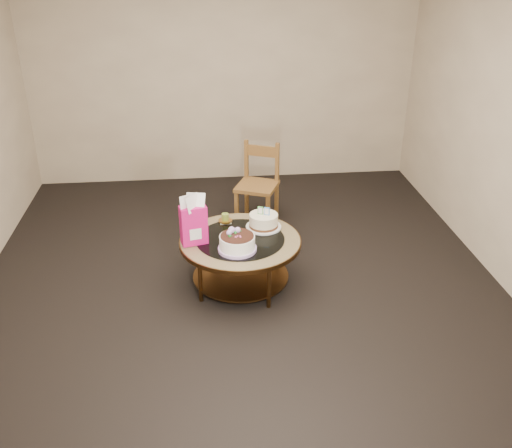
{
  "coord_description": "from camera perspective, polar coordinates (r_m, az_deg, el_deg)",
  "views": [
    {
      "loc": [
        -0.29,
        -4.17,
        2.71
      ],
      "look_at": [
        0.13,
        0.02,
        0.58
      ],
      "focal_mm": 40.0,
      "sensor_mm": 36.0,
      "label": 1
    }
  ],
  "objects": [
    {
      "name": "coffee_table",
      "position": [
        4.79,
        -1.57,
        -2.32
      ],
      "size": [
        1.02,
        1.02,
        0.46
      ],
      "color": "#523417",
      "rests_on": "ground"
    },
    {
      "name": "dining_chair",
      "position": [
        5.88,
        0.2,
        4.02
      ],
      "size": [
        0.51,
        0.51,
        0.84
      ],
      "rotation": [
        0.0,
        0.0,
        -0.4
      ],
      "color": "brown",
      "rests_on": "ground"
    },
    {
      "name": "pillar_candle",
      "position": [
        5.01,
        -3.09,
        0.49
      ],
      "size": [
        0.12,
        0.12,
        0.09
      ],
      "rotation": [
        0.0,
        0.0,
        0.07
      ],
      "color": "#D8C659",
      "rests_on": "coffee_table"
    },
    {
      "name": "room_walls",
      "position": [
        4.34,
        -1.77,
        11.22
      ],
      "size": [
        4.52,
        5.02,
        2.61
      ],
      "color": "#BDAC8F",
      "rests_on": "ground"
    },
    {
      "name": "gift_bag",
      "position": [
        4.62,
        -6.28,
        0.42
      ],
      "size": [
        0.23,
        0.19,
        0.42
      ],
      "rotation": [
        0.0,
        0.0,
        0.24
      ],
      "color": "#E0157B",
      "rests_on": "coffee_table"
    },
    {
      "name": "cream_cake",
      "position": [
        4.9,
        0.76,
        0.29
      ],
      "size": [
        0.31,
        0.31,
        0.19
      ],
      "rotation": [
        0.0,
        0.0,
        -0.4
      ],
      "color": "white",
      "rests_on": "coffee_table"
    },
    {
      "name": "decorated_cake",
      "position": [
        4.55,
        -1.9,
        -1.95
      ],
      "size": [
        0.31,
        0.31,
        0.18
      ],
      "rotation": [
        0.0,
        0.0,
        -0.41
      ],
      "color": "#BD97D6",
      "rests_on": "coffee_table"
    },
    {
      "name": "ground",
      "position": [
        4.98,
        -1.52,
        -6.12
      ],
      "size": [
        5.0,
        5.0,
        0.0
      ],
      "primitive_type": "plane",
      "color": "black",
      "rests_on": "ground"
    }
  ]
}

